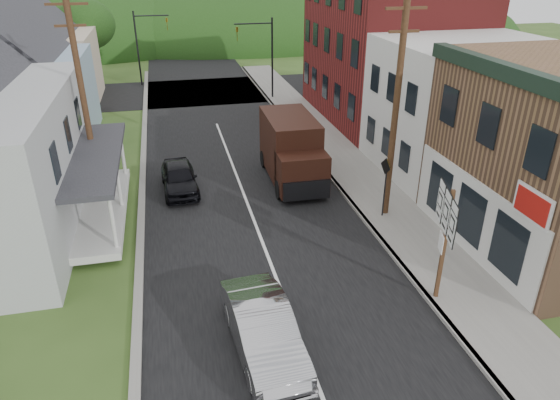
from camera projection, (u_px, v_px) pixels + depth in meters
ground at (276, 278)px, 17.36m from camera, size 120.00×120.00×0.00m
road at (234, 170)px, 26.09m from camera, size 9.00×90.00×0.02m
cross_road at (204, 91)px, 40.93m from camera, size 60.00×9.00×0.02m
sidewalk_right at (354, 173)px, 25.50m from camera, size 2.80×55.00×0.15m
curb_right at (329, 175)px, 25.23m from camera, size 0.20×55.00×0.15m
curb_left at (142, 193)px, 23.37m from camera, size 0.30×55.00×0.12m
storefront_white at (464, 108)px, 24.76m from camera, size 8.00×7.00×6.50m
storefront_red at (388, 42)px, 32.27m from camera, size 8.00×12.00×10.00m
house_blue at (22, 80)px, 28.33m from camera, size 7.14×8.16×7.28m
house_cream at (42, 53)px, 36.08m from camera, size 7.14×8.16×7.28m
utility_pole_right at (396, 110)px, 19.48m from camera, size 1.60×0.26×9.00m
utility_pole_left at (83, 99)px, 20.96m from camera, size 1.60×0.26×9.00m
traffic_signal_right at (263, 49)px, 37.08m from camera, size 2.87×0.20×6.00m
traffic_signal_left at (145, 39)px, 41.44m from camera, size 2.87×0.20×6.00m
tree_left_d at (85, 24)px, 41.30m from camera, size 4.80×4.80×6.94m
forested_ridge at (184, 40)px, 65.37m from camera, size 90.00×30.00×16.00m
silver_sedan at (263, 330)px, 13.86m from camera, size 1.92×4.63×1.49m
dark_sedan at (179, 178)px, 23.45m from camera, size 1.75×4.00×1.34m
delivery_van at (292, 150)px, 24.21m from camera, size 2.40×5.62×3.12m
route_sign_cluster at (445, 230)px, 15.14m from camera, size 0.71×2.10×3.80m
warning_sign at (385, 179)px, 20.47m from camera, size 0.16×0.72×2.62m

